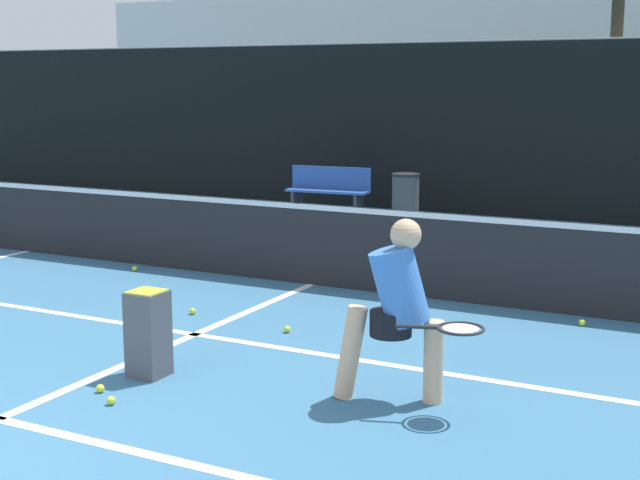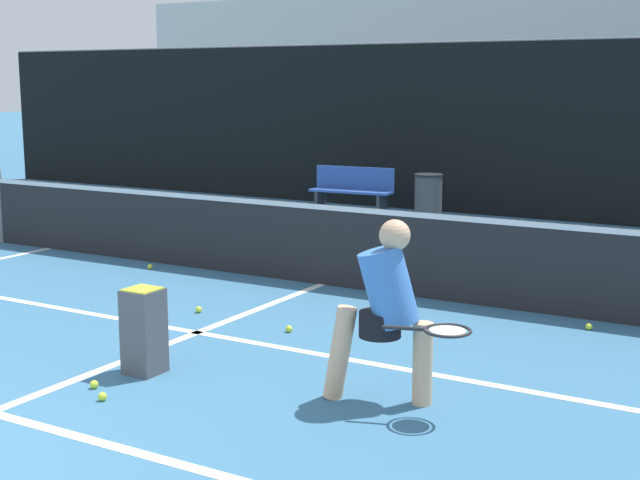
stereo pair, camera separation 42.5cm
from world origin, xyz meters
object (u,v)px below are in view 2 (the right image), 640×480
Objects in this scene: player_practicing at (387,306)px; ball_hopper at (144,329)px; trash_bin at (428,199)px; courtside_bench at (352,190)px; parked_car at (381,156)px.

player_practicing is 1.95× the size of ball_hopper.
ball_hopper is 0.85× the size of trash_bin.
courtside_bench is 0.32× the size of parked_car.
parked_car is at bearing 123.17° from trash_bin.
courtside_bench is (-4.63, 8.08, -0.28)m from player_practicing.
courtside_bench is at bearing -68.38° from parked_car.
parked_car reaches higher than courtside_bench.
trash_bin is 0.18× the size of parked_car.
player_practicing is 0.30× the size of parked_car.
trash_bin is at bearing 97.61° from ball_hopper.
player_practicing is 1.67× the size of trash_bin.
ball_hopper is at bearing -70.99° from parked_car.
courtside_bench is at bearing 101.08° from player_practicing.
ball_hopper is at bearing -77.37° from courtside_bench.
player_practicing is 0.92× the size of courtside_bench.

